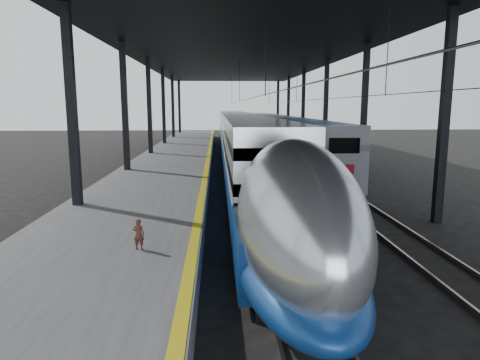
{
  "coord_description": "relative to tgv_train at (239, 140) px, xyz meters",
  "views": [
    {
      "loc": [
        0.02,
        -12.7,
        5.02
      ],
      "look_at": [
        0.95,
        4.79,
        2.0
      ],
      "focal_mm": 32.0,
      "sensor_mm": 36.0,
      "label": 1
    }
  ],
  "objects": [
    {
      "name": "platform",
      "position": [
        -5.5,
        -5.3,
        -1.54
      ],
      "size": [
        6.0,
        80.0,
        1.0
      ],
      "primitive_type": "cube",
      "color": "#4C4C4F",
      "rests_on": "ground"
    },
    {
      "name": "child",
      "position": [
        -4.23,
        -26.18,
        -0.6
      ],
      "size": [
        0.35,
        0.25,
        0.88
      ],
      "primitive_type": "imported",
      "rotation": [
        0.0,
        0.0,
        3.01
      ],
      "color": "#492318",
      "rests_on": "platform"
    },
    {
      "name": "rails",
      "position": [
        2.5,
        -5.3,
        -1.96
      ],
      "size": [
        6.52,
        80.0,
        0.16
      ],
      "color": "slate",
      "rests_on": "ground"
    },
    {
      "name": "canopy",
      "position": [
        -0.1,
        -5.3,
        7.07
      ],
      "size": [
        18.0,
        75.0,
        9.47
      ],
      "color": "black",
      "rests_on": "ground"
    },
    {
      "name": "yellow_strip",
      "position": [
        -2.7,
        -5.3,
        -1.04
      ],
      "size": [
        0.3,
        80.0,
        0.01
      ],
      "primitive_type": "cube",
      "color": "gold",
      "rests_on": "platform"
    },
    {
      "name": "second_train",
      "position": [
        5.0,
        12.43,
        -0.02
      ],
      "size": [
        2.9,
        56.05,
        3.99
      ],
      "color": "navy",
      "rests_on": "ground"
    },
    {
      "name": "tgv_train",
      "position": [
        0.0,
        0.0,
        0.0
      ],
      "size": [
        3.05,
        65.2,
        4.37
      ],
      "color": "silver",
      "rests_on": "ground"
    },
    {
      "name": "ground",
      "position": [
        -2.0,
        -25.3,
        -2.04
      ],
      "size": [
        160.0,
        160.0,
        0.0
      ],
      "primitive_type": "plane",
      "color": "black",
      "rests_on": "ground"
    }
  ]
}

